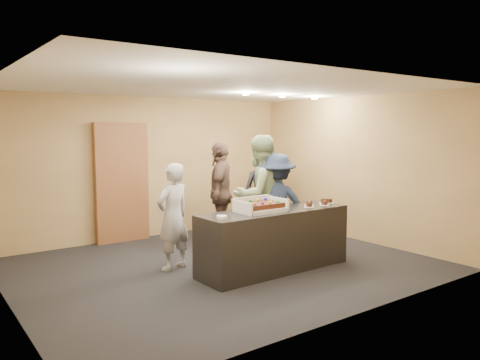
{
  "coord_description": "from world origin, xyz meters",
  "views": [
    {
      "loc": [
        -3.93,
        -5.83,
        2.05
      ],
      "look_at": [
        0.31,
        0.0,
        1.3
      ],
      "focal_mm": 35.0,
      "sensor_mm": 36.0,
      "label": 1
    }
  ],
  "objects_px": {
    "sheet_cake": "(261,205)",
    "person_server_grey": "(173,217)",
    "storage_cabinet": "(122,183)",
    "person_navy_man": "(276,205)",
    "serving_counter": "(274,240)",
    "plate_stack": "(222,217)",
    "person_dark_suit": "(265,191)",
    "person_brown_extra": "(221,193)",
    "person_sage_man": "(259,196)",
    "cake_box": "(260,208)"
  },
  "relations": [
    {
      "from": "sheet_cake",
      "to": "person_server_grey",
      "type": "relative_size",
      "value": 0.36
    },
    {
      "from": "storage_cabinet",
      "to": "person_navy_man",
      "type": "distance_m",
      "value": 2.99
    },
    {
      "from": "storage_cabinet",
      "to": "person_navy_man",
      "type": "bearing_deg",
      "value": -56.15
    },
    {
      "from": "serving_counter",
      "to": "person_navy_man",
      "type": "xyz_separation_m",
      "value": [
        0.54,
        0.59,
        0.4
      ]
    },
    {
      "from": "storage_cabinet",
      "to": "person_navy_man",
      "type": "height_order",
      "value": "storage_cabinet"
    },
    {
      "from": "person_server_grey",
      "to": "sheet_cake",
      "type": "bearing_deg",
      "value": 120.45
    },
    {
      "from": "person_server_grey",
      "to": "person_navy_man",
      "type": "bearing_deg",
      "value": 154.5
    },
    {
      "from": "plate_stack",
      "to": "person_navy_man",
      "type": "xyz_separation_m",
      "value": [
        1.54,
        0.69,
        -0.07
      ]
    },
    {
      "from": "person_dark_suit",
      "to": "plate_stack",
      "type": "bearing_deg",
      "value": 75.49
    },
    {
      "from": "serving_counter",
      "to": "person_navy_man",
      "type": "height_order",
      "value": "person_navy_man"
    },
    {
      "from": "plate_stack",
      "to": "person_brown_extra",
      "type": "distance_m",
      "value": 2.34
    },
    {
      "from": "person_server_grey",
      "to": "person_brown_extra",
      "type": "distance_m",
      "value": 1.75
    },
    {
      "from": "person_sage_man",
      "to": "person_dark_suit",
      "type": "relative_size",
      "value": 1.12
    },
    {
      "from": "person_sage_man",
      "to": "storage_cabinet",
      "type": "bearing_deg",
      "value": -56.43
    },
    {
      "from": "storage_cabinet",
      "to": "person_sage_man",
      "type": "distance_m",
      "value": 2.69
    },
    {
      "from": "sheet_cake",
      "to": "person_server_grey",
      "type": "bearing_deg",
      "value": 135.1
    },
    {
      "from": "person_sage_man",
      "to": "person_brown_extra",
      "type": "relative_size",
      "value": 1.07
    },
    {
      "from": "serving_counter",
      "to": "sheet_cake",
      "type": "relative_size",
      "value": 4.15
    },
    {
      "from": "person_brown_extra",
      "to": "person_dark_suit",
      "type": "bearing_deg",
      "value": 129.05
    },
    {
      "from": "serving_counter",
      "to": "person_server_grey",
      "type": "bearing_deg",
      "value": 141.28
    },
    {
      "from": "cake_box",
      "to": "plate_stack",
      "type": "relative_size",
      "value": 4.64
    },
    {
      "from": "serving_counter",
      "to": "person_navy_man",
      "type": "distance_m",
      "value": 0.89
    },
    {
      "from": "serving_counter",
      "to": "person_dark_suit",
      "type": "xyz_separation_m",
      "value": [
        1.29,
        1.8,
        0.44
      ]
    },
    {
      "from": "storage_cabinet",
      "to": "person_dark_suit",
      "type": "distance_m",
      "value": 2.72
    },
    {
      "from": "sheet_cake",
      "to": "person_navy_man",
      "type": "xyz_separation_m",
      "value": [
        0.8,
        0.59,
        -0.15
      ]
    },
    {
      "from": "storage_cabinet",
      "to": "person_dark_suit",
      "type": "xyz_separation_m",
      "value": [
        2.4,
        -1.26,
        -0.21
      ]
    },
    {
      "from": "plate_stack",
      "to": "person_dark_suit",
      "type": "distance_m",
      "value": 2.97
    },
    {
      "from": "cake_box",
      "to": "storage_cabinet",
      "type": "bearing_deg",
      "value": 105.75
    },
    {
      "from": "storage_cabinet",
      "to": "person_server_grey",
      "type": "height_order",
      "value": "storage_cabinet"
    },
    {
      "from": "storage_cabinet",
      "to": "cake_box",
      "type": "relative_size",
      "value": 3.26
    },
    {
      "from": "person_dark_suit",
      "to": "cake_box",
      "type": "bearing_deg",
      "value": 84.71
    },
    {
      "from": "person_sage_man",
      "to": "cake_box",
      "type": "bearing_deg",
      "value": 52.59
    },
    {
      "from": "plate_stack",
      "to": "person_sage_man",
      "type": "xyz_separation_m",
      "value": [
        1.35,
        0.9,
        0.08
      ]
    },
    {
      "from": "person_server_grey",
      "to": "person_brown_extra",
      "type": "height_order",
      "value": "person_brown_extra"
    },
    {
      "from": "serving_counter",
      "to": "person_sage_man",
      "type": "bearing_deg",
      "value": 65.68
    },
    {
      "from": "plate_stack",
      "to": "person_server_grey",
      "type": "xyz_separation_m",
      "value": [
        -0.19,
        1.02,
        -0.12
      ]
    },
    {
      "from": "cake_box",
      "to": "person_server_grey",
      "type": "bearing_deg",
      "value": 135.9
    },
    {
      "from": "cake_box",
      "to": "person_dark_suit",
      "type": "relative_size",
      "value": 0.38
    },
    {
      "from": "storage_cabinet",
      "to": "person_brown_extra",
      "type": "height_order",
      "value": "storage_cabinet"
    },
    {
      "from": "person_navy_man",
      "to": "person_dark_suit",
      "type": "xyz_separation_m",
      "value": [
        0.75,
        1.21,
        0.04
      ]
    },
    {
      "from": "sheet_cake",
      "to": "storage_cabinet",
      "type": "bearing_deg",
      "value": 105.62
    },
    {
      "from": "serving_counter",
      "to": "cake_box",
      "type": "height_order",
      "value": "cake_box"
    },
    {
      "from": "sheet_cake",
      "to": "person_server_grey",
      "type": "xyz_separation_m",
      "value": [
        -0.93,
        0.92,
        -0.2
      ]
    },
    {
      "from": "storage_cabinet",
      "to": "cake_box",
      "type": "bearing_deg",
      "value": -74.25
    },
    {
      "from": "plate_stack",
      "to": "person_navy_man",
      "type": "height_order",
      "value": "person_navy_man"
    },
    {
      "from": "plate_stack",
      "to": "person_brown_extra",
      "type": "height_order",
      "value": "person_brown_extra"
    },
    {
      "from": "person_server_grey",
      "to": "person_dark_suit",
      "type": "bearing_deg",
      "value": -175.07
    },
    {
      "from": "plate_stack",
      "to": "person_server_grey",
      "type": "distance_m",
      "value": 1.04
    },
    {
      "from": "person_server_grey",
      "to": "person_dark_suit",
      "type": "distance_m",
      "value": 2.63
    },
    {
      "from": "sheet_cake",
      "to": "person_sage_man",
      "type": "height_order",
      "value": "person_sage_man"
    }
  ]
}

